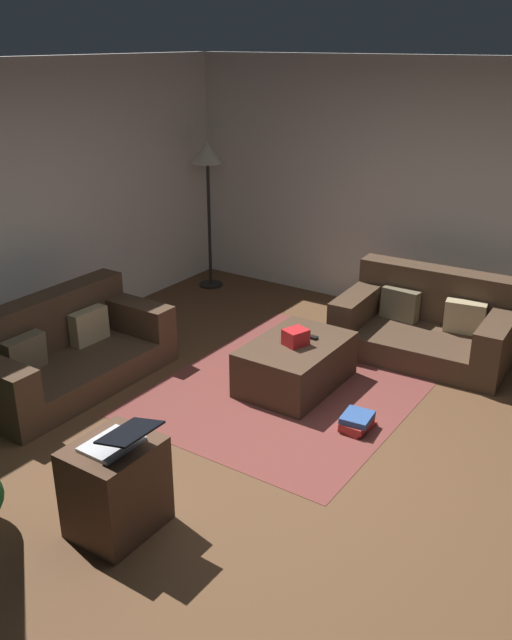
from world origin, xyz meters
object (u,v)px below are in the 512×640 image
laptop (118,440)px  book_stack (357,422)px  corner_lamp (208,164)px  gift_box (296,337)px  ottoman (296,364)px  side_table (116,487)px  couch_left (62,352)px  couch_right (429,324)px  tv_remote (309,336)px

laptop → book_stack: laptop is taller
book_stack → corner_lamp: bearing=55.8°
gift_box → laptop: size_ratio=0.45×
ottoman → corner_lamp: bearing=53.0°
gift_box → book_stack: size_ratio=0.61×
side_table → book_stack: bearing=-21.2°
couch_left → laptop: size_ratio=4.28×
book_stack → gift_box: bearing=66.8°
ottoman → corner_lamp: size_ratio=0.58×
couch_left → ottoman: (1.05, -1.69, -0.08)m
side_table → couch_left: bearing=57.4°
corner_lamp → couch_right: bearing=-96.6°
couch_right → book_stack: couch_right is taller
tv_remote → book_stack: (-0.50, -0.72, -0.34)m
tv_remote → ottoman: bearing=169.2°
ottoman → gift_box: bearing=-158.8°
couch_left → book_stack: 2.55m
side_table → book_stack: 1.96m
couch_left → couch_right: bearing=134.5°
gift_box → corner_lamp: corner_lamp is taller
tv_remote → corner_lamp: (1.46, 2.17, 1.03)m
couch_right → book_stack: (-1.64, -0.08, -0.21)m
couch_left → laptop: bearing=58.2°
couch_right → side_table: 3.51m
tv_remote → book_stack: bearing=-122.4°
couch_left → gift_box: couch_left is taller
tv_remote → corner_lamp: size_ratio=0.09×
ottoman → corner_lamp: corner_lamp is taller
ottoman → laptop: bearing=-177.1°
side_table → laptop: laptop is taller
tv_remote → couch_left: bearing=127.3°
laptop → ottoman: bearing=2.9°
side_table → laptop: (-0.00, -0.06, 0.35)m
gift_box → side_table: size_ratio=0.32×
book_stack → couch_right: bearing=2.7°
couch_right → laptop: size_ratio=3.89×
gift_box → corner_lamp: bearing=52.6°
gift_box → couch_right: bearing=-26.7°
couch_left → side_table: couch_left is taller
couch_left → ottoman: bearing=121.7°
ottoman → tv_remote: size_ratio=6.18×
tv_remote → side_table: size_ratio=0.28×
book_stack → corner_lamp: corner_lamp is taller
ottoman → tv_remote: bearing=-13.4°
ottoman → side_table: side_table is taller
tv_remote → side_table: 2.32m
gift_box → tv_remote: size_ratio=1.16×
laptop → couch_right: bearing=-9.4°
tv_remote → corner_lamp: corner_lamp is taller
gift_box → laptop: (-2.13, -0.09, 0.18)m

